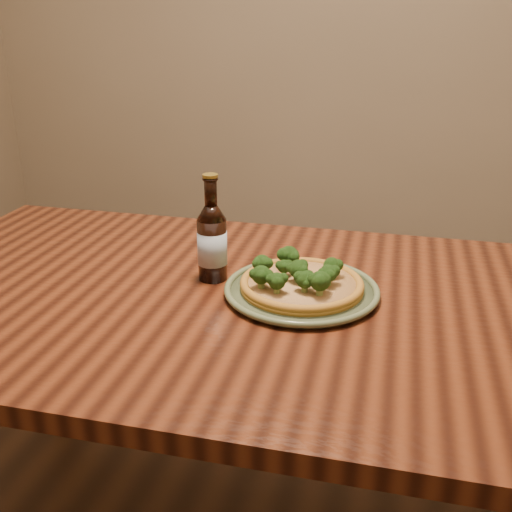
% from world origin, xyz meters
% --- Properties ---
extents(table, '(1.60, 0.90, 0.75)m').
position_xyz_m(table, '(0.00, 0.10, 0.66)').
color(table, '#4F2211').
rests_on(table, ground).
extents(plate, '(0.32, 0.32, 0.02)m').
position_xyz_m(plate, '(0.12, 0.13, 0.76)').
color(plate, '#596646').
rests_on(plate, table).
extents(pizza, '(0.26, 0.26, 0.07)m').
position_xyz_m(pizza, '(0.12, 0.13, 0.78)').
color(pizza, '#AB7526').
rests_on(pizza, plate).
extents(beer_bottle, '(0.06, 0.06, 0.24)m').
position_xyz_m(beer_bottle, '(-0.08, 0.17, 0.84)').
color(beer_bottle, black).
rests_on(beer_bottle, table).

